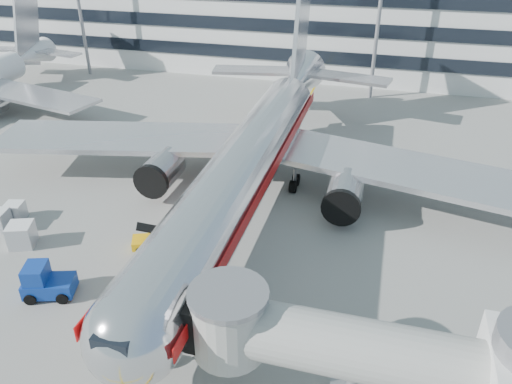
% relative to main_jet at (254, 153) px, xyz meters
% --- Properties ---
extents(ground, '(180.00, 180.00, 0.00)m').
position_rel_main_jet_xyz_m(ground, '(0.00, -11.72, -4.23)').
color(ground, gray).
rests_on(ground, ground).
extents(lead_in_line, '(0.25, 70.00, 0.01)m').
position_rel_main_jet_xyz_m(lead_in_line, '(0.00, -1.72, -4.23)').
color(lead_in_line, '#E5B70C').
rests_on(lead_in_line, ground).
extents(main_jet, '(50.95, 48.70, 16.06)m').
position_rel_main_jet_xyz_m(main_jet, '(0.00, 0.00, 0.00)').
color(main_jet, silver).
rests_on(main_jet, ground).
extents(jet_bridge, '(17.80, 4.50, 7.00)m').
position_rel_main_jet_xyz_m(jet_bridge, '(12.18, -19.72, -0.36)').
color(jet_bridge, silver).
rests_on(jet_bridge, ground).
extents(terminal, '(150.00, 24.25, 15.60)m').
position_rel_main_jet_xyz_m(terminal, '(0.00, 46.23, 3.57)').
color(terminal, silver).
rests_on(terminal, ground).
extents(belt_loader, '(4.29, 2.87, 2.02)m').
position_rel_main_jet_xyz_m(belt_loader, '(-4.77, -9.33, -3.66)').
color(belt_loader, '#FFB70A').
rests_on(belt_loader, ground).
extents(baggage_tug, '(3.57, 2.80, 2.38)m').
position_rel_main_jet_xyz_m(baggage_tug, '(-9.59, -16.28, -3.20)').
color(baggage_tug, navy).
rests_on(baggage_tug, ground).
extents(cargo_container_right, '(1.67, 1.67, 1.48)m').
position_rel_main_jet_xyz_m(cargo_container_right, '(-17.80, -8.89, -3.49)').
color(cargo_container_right, '#BABDC2').
rests_on(cargo_container_right, ground).
extents(cargo_container_front, '(2.23, 2.23, 1.84)m').
position_rel_main_jet_xyz_m(cargo_container_front, '(-14.83, -11.87, -3.31)').
color(cargo_container_front, '#BABDC2').
rests_on(cargo_container_front, ground).
extents(ramp_worker, '(0.78, 0.78, 1.83)m').
position_rel_main_jet_xyz_m(ramp_worker, '(-4.61, -15.95, -3.32)').
color(ramp_worker, '#AAFF1A').
rests_on(ramp_worker, ground).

